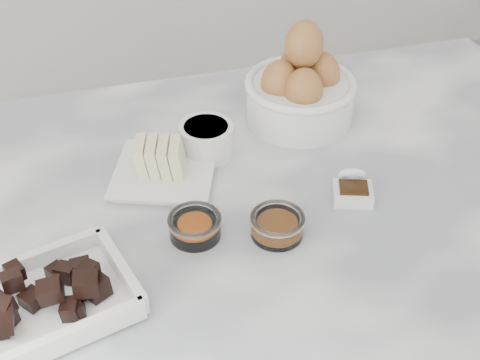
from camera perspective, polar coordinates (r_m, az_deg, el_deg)
The scene contains 8 objects.
marble_slab at distance 0.93m, azimuth -0.69°, elevation -4.20°, with size 1.20×0.80×0.04m, color white.
chocolate_dish at distance 0.82m, azimuth -16.03°, elevation -9.60°, with size 0.23×0.19×0.05m.
butter_plate at distance 0.98m, azimuth -6.65°, elevation 1.20°, with size 0.19×0.19×0.06m.
sugar_ramekin at distance 1.02m, azimuth -2.89°, elevation 3.57°, with size 0.08×0.08×0.05m.
egg_bowl at distance 1.09m, azimuth 5.16°, elevation 7.74°, with size 0.18×0.18×0.17m.
honey_bowl at distance 0.89m, azimuth 3.20°, elevation -3.86°, with size 0.07×0.07×0.03m.
zest_bowl at distance 0.88m, azimuth -3.87°, elevation -3.90°, with size 0.07×0.07×0.03m.
vanilla_spoon at distance 0.96m, azimuth 9.59°, elevation -0.73°, with size 0.07×0.08×0.04m.
Camera 1 is at (-0.17, -0.66, 1.55)m, focal length 50.00 mm.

